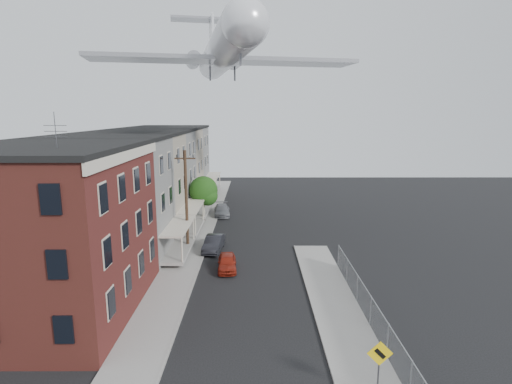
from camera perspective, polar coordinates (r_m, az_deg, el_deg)
sidewalk_left at (r=42.18m, az=-8.21°, el=-5.51°), size 3.00×62.00×0.12m
sidewalk_right at (r=25.58m, az=11.91°, el=-17.09°), size 3.00×26.00×0.12m
curb_left at (r=42.00m, az=-6.25°, el=-5.52°), size 0.15×62.00×0.14m
curb_right at (r=25.32m, az=8.55°, el=-17.25°), size 0.15×26.00×0.14m
corner_building at (r=27.03m, az=-27.54°, el=-4.94°), size 10.31×12.30×12.15m
row_house_a at (r=35.46m, az=-20.54°, el=-0.85°), size 11.98×7.00×10.30m
row_house_b at (r=41.97m, az=-17.27°, el=1.12°), size 11.98×7.00×10.30m
row_house_c at (r=48.62m, az=-14.88°, el=2.56°), size 11.98×7.00×10.30m
row_house_d at (r=55.35m, az=-13.07°, el=3.65°), size 11.98×7.00×10.30m
row_house_e at (r=62.14m, az=-11.65°, el=4.49°), size 11.98×7.00×10.30m
chainlink_fence at (r=24.64m, az=16.05°, el=-16.00°), size 0.06×18.06×1.90m
warning_sign at (r=18.84m, az=17.21°, el=-22.09°), size 1.10×0.11×2.80m
utility_pole at (r=35.31m, az=-9.92°, el=-1.11°), size 1.80×0.26×9.00m
street_tree at (r=45.12m, az=-7.36°, el=0.04°), size 3.22×3.20×5.20m
car_near at (r=31.81m, az=-4.16°, el=-10.00°), size 1.67×3.64×1.21m
car_mid at (r=36.13m, az=-6.06°, el=-7.30°), size 1.83×4.20×1.34m
car_far at (r=48.24m, az=-4.90°, el=-2.60°), size 2.23×4.59×1.29m
airplane at (r=42.97m, az=-4.79°, el=19.34°), size 25.98×29.69×8.53m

